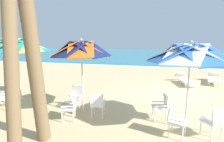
{
  "coord_description": "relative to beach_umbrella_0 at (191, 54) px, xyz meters",
  "views": [
    {
      "loc": [
        -0.91,
        -8.59,
        2.57
      ],
      "look_at": [
        -3.28,
        0.23,
        1.0
      ],
      "focal_mm": 28.0,
      "sensor_mm": 36.0,
      "label": 1
    }
  ],
  "objects": [
    {
      "name": "plastic_chair_3",
      "position": [
        -2.77,
        0.02,
        -1.73
      ],
      "size": [
        0.49,
        0.52,
        0.87
      ],
      "color": "white",
      "rests_on": "ground"
    },
    {
      "name": "ground_plane",
      "position": [
        0.06,
        3.32,
        -2.22
      ],
      "size": [
        80.0,
        80.0,
        0.0
      ],
      "primitive_type": "plane",
      "color": "#D3B784"
    },
    {
      "name": "beach_umbrella_2",
      "position": [
        -6.44,
        0.62,
        0.17
      ],
      "size": [
        2.6,
        2.6,
        2.77
      ],
      "color": "silver",
      "rests_on": "ground"
    },
    {
      "name": "surf_foam",
      "position": [
        0.06,
        12.69,
        -2.22
      ],
      "size": [
        80.0,
        0.7,
        0.01
      ],
      "primitive_type": "cube",
      "color": "white",
      "rests_on": "ground"
    },
    {
      "name": "beach_umbrella_1",
      "position": [
        -3.41,
        0.25,
        0.06
      ],
      "size": [
        2.12,
        2.12,
        2.66
      ],
      "color": "silver",
      "rests_on": "ground"
    },
    {
      "name": "palm_tree_2",
      "position": [
        -3.72,
        -1.78,
        0.8
      ],
      "size": [
        3.38,
        3.16,
        4.96
      ],
      "color": "brown",
      "rests_on": "ground"
    },
    {
      "name": "plastic_chair_1",
      "position": [
        0.64,
        -0.4,
        -1.73
      ],
      "size": [
        0.62,
        0.63,
        0.87
      ],
      "color": "white",
      "rests_on": "ground"
    },
    {
      "name": "plastic_chair_0",
      "position": [
        -0.69,
        0.4,
        -1.73
      ],
      "size": [
        0.55,
        0.53,
        0.87
      ],
      "color": "white",
      "rests_on": "ground"
    },
    {
      "name": "sea",
      "position": [
        0.06,
        30.99,
        -2.17
      ],
      "size": [
        80.0,
        36.0,
        0.1
      ],
      "primitive_type": "cube",
      "color": "teal",
      "rests_on": "ground"
    },
    {
      "name": "plastic_chair_2",
      "position": [
        -0.35,
        -0.55,
        -1.73
      ],
      "size": [
        0.58,
        0.56,
        0.87
      ],
      "color": "white",
      "rests_on": "ground"
    },
    {
      "name": "plastic_chair_7",
      "position": [
        -6.9,
        0.43,
        -1.73
      ],
      "size": [
        0.57,
        0.55,
        0.87
      ],
      "color": "white",
      "rests_on": "ground"
    },
    {
      "name": "beach_umbrella_0",
      "position": [
        0.0,
        0.0,
        0.0
      ],
      "size": [
        2.45,
        2.45,
        2.59
      ],
      "color": "silver",
      "rests_on": "ground"
    },
    {
      "name": "plastic_chair_6",
      "position": [
        -6.56,
        -0.29,
        -1.73
      ],
      "size": [
        0.61,
        0.6,
        0.87
      ],
      "color": "white",
      "rests_on": "ground"
    },
    {
      "name": "sun_lounger_1",
      "position": [
        0.74,
        5.81,
        -1.94
      ],
      "size": [
        1.09,
        2.23,
        0.62
      ],
      "color": "white",
      "rests_on": "ground"
    },
    {
      "name": "plastic_chair_5",
      "position": [
        -3.84,
        0.62,
        -1.73
      ],
      "size": [
        0.49,
        0.51,
        0.87
      ],
      "color": "white",
      "rests_on": "ground"
    },
    {
      "name": "sun_lounger_0",
      "position": [
        2.5,
        6.55,
        -1.94
      ],
      "size": [
        1.08,
        2.23,
        0.62
      ],
      "color": "white",
      "rests_on": "ground"
    },
    {
      "name": "plastic_chair_4",
      "position": [
        -3.56,
        -0.4,
        -1.73
      ],
      "size": [
        0.58,
        0.56,
        0.87
      ],
      "color": "white",
      "rests_on": "ground"
    }
  ]
}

